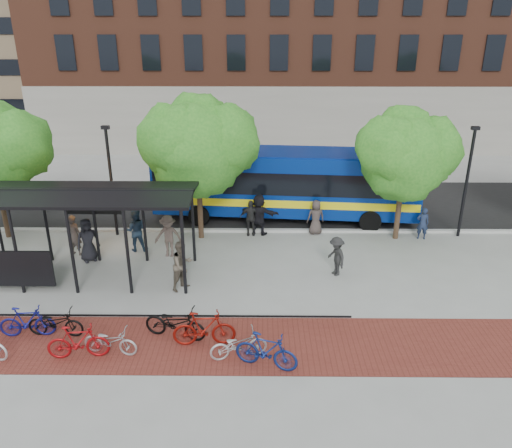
{
  "coord_description": "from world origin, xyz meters",
  "views": [
    {
      "loc": [
        -0.25,
        -17.92,
        9.27
      ],
      "look_at": [
        -0.44,
        1.02,
        1.6
      ],
      "focal_mm": 35.0,
      "sensor_mm": 36.0,
      "label": 1
    }
  ],
  "objects_px": {
    "pedestrian_9": "(336,256)",
    "bike_3": "(27,322)",
    "bike_6": "(110,341)",
    "pedestrian_3": "(168,236)",
    "pedestrian_8": "(183,266)",
    "tree_b": "(199,142)",
    "bike_4": "(55,323)",
    "pedestrian_6": "(316,217)",
    "bus_shelter": "(50,204)",
    "pedestrian_2": "(136,230)",
    "lamp_post_left": "(111,178)",
    "pedestrian_7": "(423,223)",
    "lamp_post_right": "(467,179)",
    "bike_11": "(266,351)",
    "pedestrian_0": "(88,240)",
    "pedestrian_5": "(259,215)",
    "pedestrian_4": "(250,218)",
    "bike_8": "(175,323)",
    "bus": "(285,180)",
    "bike_10": "(238,344)",
    "pedestrian_1": "(74,235)",
    "tree_c": "(407,152)",
    "bike_5": "(78,342)",
    "bike_9": "(204,329)"
  },
  "relations": [
    {
      "from": "bike_3",
      "to": "pedestrian_9",
      "type": "xyz_separation_m",
      "value": [
        10.31,
        4.28,
        0.27
      ]
    },
    {
      "from": "pedestrian_3",
      "to": "pedestrian_4",
      "type": "xyz_separation_m",
      "value": [
        3.41,
        2.34,
        -0.07
      ]
    },
    {
      "from": "lamp_post_right",
      "to": "pedestrian_2",
      "type": "bearing_deg",
      "value": -173.24
    },
    {
      "from": "tree_b",
      "to": "bike_8",
      "type": "height_order",
      "value": "tree_b"
    },
    {
      "from": "bus_shelter",
      "to": "bike_4",
      "type": "distance_m",
      "value": 5.02
    },
    {
      "from": "tree_c",
      "to": "bike_9",
      "type": "relative_size",
      "value": 3.06
    },
    {
      "from": "bike_4",
      "to": "pedestrian_6",
      "type": "distance_m",
      "value": 12.34
    },
    {
      "from": "bike_4",
      "to": "bike_8",
      "type": "xyz_separation_m",
      "value": [
        3.8,
        -0.06,
        0.06
      ]
    },
    {
      "from": "bike_10",
      "to": "pedestrian_4",
      "type": "relative_size",
      "value": 1.02
    },
    {
      "from": "pedestrian_0",
      "to": "pedestrian_9",
      "type": "relative_size",
      "value": 1.17
    },
    {
      "from": "tree_c",
      "to": "pedestrian_0",
      "type": "bearing_deg",
      "value": -169.45
    },
    {
      "from": "lamp_post_right",
      "to": "bike_11",
      "type": "relative_size",
      "value": 2.74
    },
    {
      "from": "lamp_post_left",
      "to": "pedestrian_7",
      "type": "relative_size",
      "value": 3.37
    },
    {
      "from": "bike_10",
      "to": "bike_3",
      "type": "bearing_deg",
      "value": 67.05
    },
    {
      "from": "bike_3",
      "to": "pedestrian_6",
      "type": "relative_size",
      "value": 1.06
    },
    {
      "from": "lamp_post_left",
      "to": "bike_8",
      "type": "distance_m",
      "value": 9.45
    },
    {
      "from": "pedestrian_8",
      "to": "pedestrian_2",
      "type": "bearing_deg",
      "value": 73.89
    },
    {
      "from": "bike_9",
      "to": "bike_11",
      "type": "xyz_separation_m",
      "value": [
        1.89,
        -1.07,
        -0.02
      ]
    },
    {
      "from": "lamp_post_left",
      "to": "pedestrian_3",
      "type": "bearing_deg",
      "value": -38.68
    },
    {
      "from": "bike_8",
      "to": "pedestrian_8",
      "type": "distance_m",
      "value": 3.17
    },
    {
      "from": "bike_8",
      "to": "tree_c",
      "type": "bearing_deg",
      "value": -33.72
    },
    {
      "from": "pedestrian_9",
      "to": "bike_3",
      "type": "bearing_deg",
      "value": -90.21
    },
    {
      "from": "pedestrian_6",
      "to": "bike_10",
      "type": "bearing_deg",
      "value": 62.33
    },
    {
      "from": "bike_11",
      "to": "pedestrian_8",
      "type": "bearing_deg",
      "value": 52.1
    },
    {
      "from": "tree_c",
      "to": "pedestrian_5",
      "type": "xyz_separation_m",
      "value": [
        -6.41,
        0.38,
        -3.07
      ]
    },
    {
      "from": "bike_3",
      "to": "pedestrian_8",
      "type": "height_order",
      "value": "pedestrian_8"
    },
    {
      "from": "pedestrian_7",
      "to": "pedestrian_4",
      "type": "bearing_deg",
      "value": 4.31
    },
    {
      "from": "tree_b",
      "to": "pedestrian_7",
      "type": "distance_m",
      "value": 10.72
    },
    {
      "from": "bike_3",
      "to": "bus_shelter",
      "type": "bearing_deg",
      "value": 3.04
    },
    {
      "from": "bike_9",
      "to": "pedestrian_3",
      "type": "relative_size",
      "value": 1.05
    },
    {
      "from": "tree_b",
      "to": "pedestrian_6",
      "type": "relative_size",
      "value": 3.91
    },
    {
      "from": "pedestrian_1",
      "to": "pedestrian_3",
      "type": "distance_m",
      "value": 4.03
    },
    {
      "from": "bike_6",
      "to": "pedestrian_3",
      "type": "distance_m",
      "value": 6.83
    },
    {
      "from": "bike_8",
      "to": "pedestrian_8",
      "type": "xyz_separation_m",
      "value": [
        -0.2,
        3.13,
        0.42
      ]
    },
    {
      "from": "tree_b",
      "to": "bike_3",
      "type": "distance_m",
      "value": 10.04
    },
    {
      "from": "bike_3",
      "to": "pedestrian_4",
      "type": "xyz_separation_m",
      "value": [
        6.87,
        8.26,
        0.32
      ]
    },
    {
      "from": "bike_3",
      "to": "pedestrian_7",
      "type": "height_order",
      "value": "pedestrian_7"
    },
    {
      "from": "pedestrian_9",
      "to": "pedestrian_5",
      "type": "bearing_deg",
      "value": -165.97
    },
    {
      "from": "bike_5",
      "to": "pedestrian_1",
      "type": "height_order",
      "value": "pedestrian_1"
    },
    {
      "from": "tree_c",
      "to": "lamp_post_right",
      "type": "xyz_separation_m",
      "value": [
        2.91,
        0.25,
        -1.31
      ]
    },
    {
      "from": "bike_5",
      "to": "pedestrian_5",
      "type": "xyz_separation_m",
      "value": [
        5.29,
        9.42,
        0.43
      ]
    },
    {
      "from": "lamp_post_left",
      "to": "pedestrian_4",
      "type": "xyz_separation_m",
      "value": [
        6.28,
        0.05,
        -1.9
      ]
    },
    {
      "from": "bike_6",
      "to": "pedestrian_2",
      "type": "xyz_separation_m",
      "value": [
        -0.91,
        7.35,
        0.5
      ]
    },
    {
      "from": "bike_4",
      "to": "bus",
      "type": "bearing_deg",
      "value": -33.39
    },
    {
      "from": "tree_b",
      "to": "bike_3",
      "type": "height_order",
      "value": "tree_b"
    },
    {
      "from": "bus_shelter",
      "to": "bike_6",
      "type": "height_order",
      "value": "bus_shelter"
    },
    {
      "from": "tree_c",
      "to": "bike_3",
      "type": "distance_m",
      "value": 16.22
    },
    {
      "from": "tree_b",
      "to": "pedestrian_1",
      "type": "xyz_separation_m",
      "value": [
        -5.26,
        -1.93,
        -3.56
      ]
    },
    {
      "from": "pedestrian_1",
      "to": "pedestrian_4",
      "type": "distance_m",
      "value": 7.77
    },
    {
      "from": "lamp_post_right",
      "to": "bike_11",
      "type": "bearing_deg",
      "value": -133.12
    }
  ]
}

